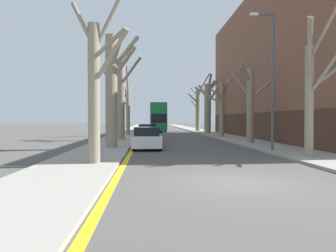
{
  "coord_description": "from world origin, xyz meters",
  "views": [
    {
      "loc": [
        -2.65,
        -9.63,
        1.89
      ],
      "look_at": [
        0.04,
        36.68,
        0.96
      ],
      "focal_mm": 35.0,
      "sensor_mm": 36.0,
      "label": 1
    }
  ],
  "objects": [
    {
      "name": "ground_plane",
      "position": [
        0.0,
        0.0,
        0.0
      ],
      "size": [
        300.0,
        300.0,
        0.0
      ],
      "primitive_type": "plane",
      "color": "#4C4947"
    },
    {
      "name": "sidewalk_left",
      "position": [
        -5.51,
        50.0,
        0.06
      ],
      "size": [
        3.25,
        120.0,
        0.12
      ],
      "primitive_type": "cube",
      "color": "gray",
      "rests_on": "ground"
    },
    {
      "name": "sidewalk_right",
      "position": [
        5.51,
        50.0,
        0.06
      ],
      "size": [
        3.25,
        120.0,
        0.12
      ],
      "primitive_type": "cube",
      "color": "gray",
      "rests_on": "ground"
    },
    {
      "name": "building_facade_right",
      "position": [
        12.13,
        21.67,
        7.09
      ],
      "size": [
        10.08,
        32.99,
        14.21
      ],
      "color": "brown",
      "rests_on": "ground"
    },
    {
      "name": "kerb_line_stripe",
      "position": [
        -3.71,
        50.0,
        0.0
      ],
      "size": [
        0.24,
        120.0,
        0.01
      ],
      "primitive_type": "cube",
      "color": "yellow",
      "rests_on": "ground"
    },
    {
      "name": "street_tree_left_0",
      "position": [
        -4.8,
        3.78,
        3.31
      ],
      "size": [
        2.52,
        1.29,
        7.84
      ],
      "color": "gray",
      "rests_on": "ground"
    },
    {
      "name": "street_tree_left_1",
      "position": [
        -4.96,
        11.36,
        4.03
      ],
      "size": [
        2.2,
        4.24,
        8.22
      ],
      "color": "gray",
      "rests_on": "ground"
    },
    {
      "name": "street_tree_left_2",
      "position": [
        -5.21,
        19.97,
        4.01
      ],
      "size": [
        4.08,
        3.39,
        8.25
      ],
      "color": "gray",
      "rests_on": "ground"
    },
    {
      "name": "street_tree_left_3",
      "position": [
        -5.1,
        27.68,
        3.19
      ],
      "size": [
        1.84,
        3.48,
        7.73
      ],
      "color": "gray",
      "rests_on": "ground"
    },
    {
      "name": "street_tree_right_0",
      "position": [
        5.01,
        5.3,
        3.22
      ],
      "size": [
        3.11,
        2.17,
        6.72
      ],
      "color": "gray",
      "rests_on": "ground"
    },
    {
      "name": "street_tree_right_1",
      "position": [
        5.16,
        15.16,
        3.15
      ],
      "size": [
        4.29,
        2.31,
        6.12
      ],
      "color": "gray",
      "rests_on": "ground"
    },
    {
      "name": "street_tree_right_2",
      "position": [
        4.88,
        24.15,
        3.35
      ],
      "size": [
        4.9,
        2.1,
        7.4
      ],
      "color": "gray",
      "rests_on": "ground"
    },
    {
      "name": "street_tree_right_3",
      "position": [
        5.05,
        32.7,
        3.81
      ],
      "size": [
        2.8,
        3.93,
        7.71
      ],
      "color": "gray",
      "rests_on": "ground"
    },
    {
      "name": "street_tree_right_4",
      "position": [
        5.02,
        41.52,
        3.82
      ],
      "size": [
        3.67,
        3.87,
        9.23
      ],
      "color": "gray",
      "rests_on": "ground"
    },
    {
      "name": "double_decker_bus",
      "position": [
        -1.25,
        41.91,
        2.46
      ],
      "size": [
        2.45,
        10.49,
        4.35
      ],
      "color": "#1E7F47",
      "rests_on": "ground"
    },
    {
      "name": "parked_car_0",
      "position": [
        -2.79,
        11.38,
        0.66
      ],
      "size": [
        1.81,
        4.01,
        1.39
      ],
      "color": "silver",
      "rests_on": "ground"
    },
    {
      "name": "parked_car_1",
      "position": [
        -2.79,
        16.39,
        0.63
      ],
      "size": [
        1.73,
        3.93,
        1.32
      ],
      "color": "#9EA3AD",
      "rests_on": "ground"
    },
    {
      "name": "parked_car_2",
      "position": [
        -2.79,
        22.0,
        0.66
      ],
      "size": [
        1.89,
        3.9,
        1.42
      ],
      "color": "silver",
      "rests_on": "ground"
    },
    {
      "name": "parked_car_3",
      "position": [
        -2.79,
        28.57,
        0.65
      ],
      "size": [
        1.78,
        4.35,
        1.36
      ],
      "color": "#4C5156",
      "rests_on": "ground"
    },
    {
      "name": "lamp_post",
      "position": [
        4.27,
        8.61,
        4.45
      ],
      "size": [
        1.4,
        0.2,
        7.97
      ],
      "color": "#4C4F54",
      "rests_on": "ground"
    }
  ]
}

